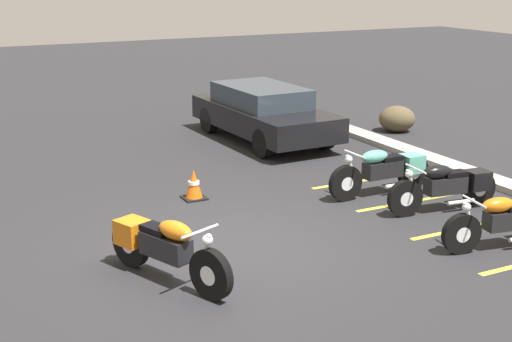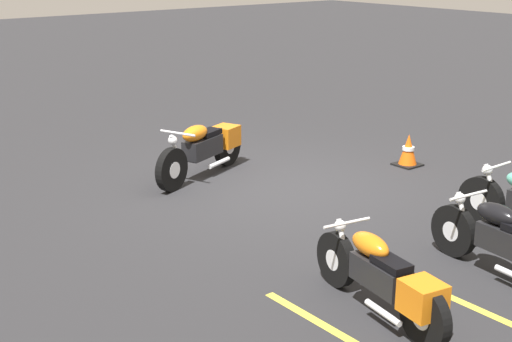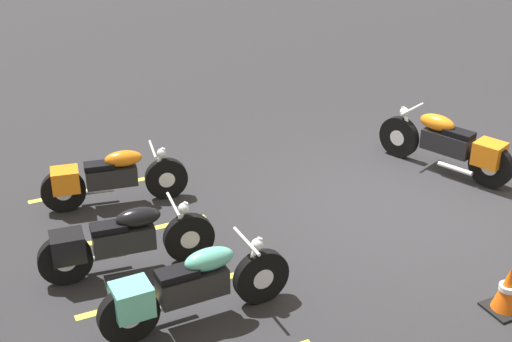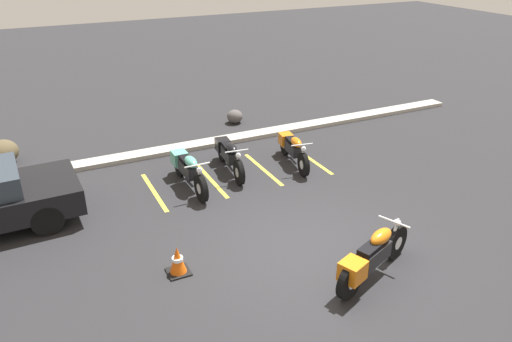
% 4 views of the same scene
% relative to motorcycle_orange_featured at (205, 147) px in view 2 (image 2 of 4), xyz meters
% --- Properties ---
extents(ground, '(60.00, 60.00, 0.00)m').
position_rel_motorcycle_orange_featured_xyz_m(ground, '(-0.56, 1.19, -0.46)').
color(ground, '#262628').
extents(motorcycle_orange_featured, '(2.10, 1.02, 0.87)m').
position_rel_motorcycle_orange_featured_xyz_m(motorcycle_orange_featured, '(0.00, 0.00, 0.00)').
color(motorcycle_orange_featured, black).
rests_on(motorcycle_orange_featured, ground).
extents(parked_bike_2, '(0.68, 2.00, 0.79)m').
position_rel_motorcycle_orange_featured_xyz_m(parked_bike_2, '(1.25, 4.91, -0.04)').
color(parked_bike_2, black).
rests_on(parked_bike_2, ground).
extents(traffic_cone, '(0.40, 0.40, 0.54)m').
position_rel_motorcycle_orange_featured_xyz_m(traffic_cone, '(-2.97, 1.64, -0.21)').
color(traffic_cone, black).
rests_on(traffic_cone, ground).
extents(stall_line_2, '(0.10, 2.10, 0.00)m').
position_rel_motorcycle_orange_featured_xyz_m(stall_line_2, '(0.36, 4.88, -0.46)').
color(stall_line_2, gold).
rests_on(stall_line_2, ground).
extents(stall_line_3, '(0.10, 2.10, 0.00)m').
position_rel_motorcycle_orange_featured_xyz_m(stall_line_3, '(1.81, 4.88, -0.46)').
color(stall_line_3, gold).
rests_on(stall_line_3, ground).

